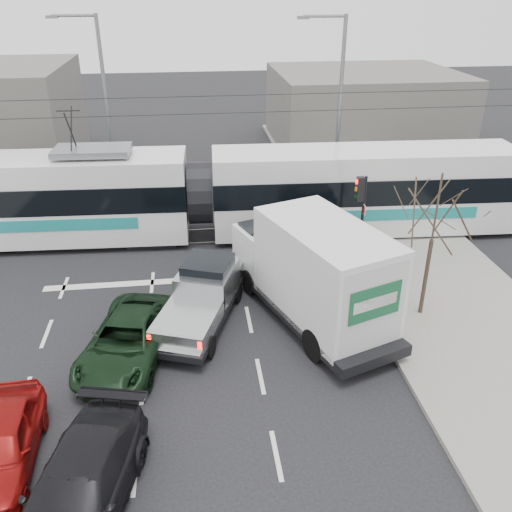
{
  "coord_description": "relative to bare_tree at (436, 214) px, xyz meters",
  "views": [
    {
      "loc": [
        0.01,
        -12.44,
        10.37
      ],
      "look_at": [
        2.1,
        4.22,
        1.8
      ],
      "focal_mm": 38.0,
      "sensor_mm": 36.0,
      "label": 1
    }
  ],
  "objects": [
    {
      "name": "ground",
      "position": [
        -7.6,
        -2.5,
        -3.79
      ],
      "size": [
        120.0,
        120.0,
        0.0
      ],
      "primitive_type": "plane",
      "color": "black",
      "rests_on": "ground"
    },
    {
      "name": "sidewalk_right",
      "position": [
        1.4,
        -2.5,
        -3.72
      ],
      "size": [
        6.0,
        60.0,
        0.15
      ],
      "primitive_type": "cube",
      "color": "gray",
      "rests_on": "ground"
    },
    {
      "name": "rails",
      "position": [
        -7.6,
        7.5,
        -3.78
      ],
      "size": [
        60.0,
        1.6,
        0.03
      ],
      "primitive_type": "cube",
      "color": "#33302D",
      "rests_on": "ground"
    },
    {
      "name": "building_right",
      "position": [
        4.4,
        21.5,
        -1.29
      ],
      "size": [
        12.0,
        10.0,
        5.0
      ],
      "primitive_type": "cube",
      "color": "#65605B",
      "rests_on": "ground"
    },
    {
      "name": "bare_tree",
      "position": [
        0.0,
        0.0,
        0.0
      ],
      "size": [
        2.4,
        2.4,
        5.0
      ],
      "color": "#47382B",
      "rests_on": "ground"
    },
    {
      "name": "traffic_signal",
      "position": [
        -1.13,
        4.0,
        -1.05
      ],
      "size": [
        0.44,
        0.44,
        3.6
      ],
      "color": "black",
      "rests_on": "ground"
    },
    {
      "name": "street_lamp_near",
      "position": [
        -0.29,
        11.5,
        1.32
      ],
      "size": [
        2.38,
        0.25,
        9.0
      ],
      "color": "slate",
      "rests_on": "ground"
    },
    {
      "name": "street_lamp_far",
      "position": [
        -11.79,
        13.5,
        1.32
      ],
      "size": [
        2.38,
        0.25,
        9.0
      ],
      "color": "slate",
      "rests_on": "ground"
    },
    {
      "name": "catenary",
      "position": [
        -7.6,
        7.5,
        0.09
      ],
      "size": [
        60.0,
        0.2,
        7.0
      ],
      "color": "black",
      "rests_on": "ground"
    },
    {
      "name": "tram",
      "position": [
        -7.29,
        7.48,
        -1.76
      ],
      "size": [
        28.12,
        4.05,
        5.72
      ],
      "rotation": [
        0.0,
        0.0,
        -0.04
      ],
      "color": "white",
      "rests_on": "ground"
    },
    {
      "name": "silver_pickup",
      "position": [
        -7.42,
        0.78,
        -2.85
      ],
      "size": [
        3.44,
        5.51,
        1.9
      ],
      "rotation": [
        0.0,
        0.0,
        -0.35
      ],
      "color": "black",
      "rests_on": "ground"
    },
    {
      "name": "box_truck",
      "position": [
        -3.77,
        0.32,
        -1.98
      ],
      "size": [
        4.86,
        7.74,
        3.66
      ],
      "rotation": [
        0.0,
        0.0,
        0.35
      ],
      "color": "black",
      "rests_on": "ground"
    },
    {
      "name": "navy_pickup",
      "position": [
        -2.51,
        3.43,
        -2.75
      ],
      "size": [
        2.69,
        5.26,
        2.11
      ],
      "rotation": [
        0.0,
        0.0,
        -0.18
      ],
      "color": "black",
      "rests_on": "ground"
    },
    {
      "name": "green_car",
      "position": [
        -9.77,
        -1.14,
        -3.12
      ],
      "size": [
        3.27,
        5.19,
        1.33
      ],
      "primitive_type": "imported",
      "rotation": [
        0.0,
        0.0,
        -0.24
      ],
      "color": "black",
      "rests_on": "ground"
    },
    {
      "name": "red_car",
      "position": [
        -12.38,
        -5.02,
        -3.11
      ],
      "size": [
        1.81,
        4.1,
        1.37
      ],
      "primitive_type": "imported",
      "rotation": [
        0.0,
        0.0,
        0.05
      ],
      "color": "maroon",
      "rests_on": "ground"
    },
    {
      "name": "dark_car",
      "position": [
        -10.33,
        -6.59,
        -3.07
      ],
      "size": [
        3.1,
        5.31,
        1.45
      ],
      "primitive_type": "imported",
      "rotation": [
        0.0,
        0.0,
        -0.23
      ],
      "color": "black",
      "rests_on": "ground"
    }
  ]
}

